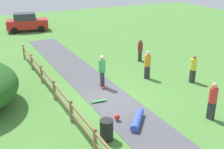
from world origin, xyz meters
TOP-DOWN VIEW (x-y plane):
  - ground_plane at (0.00, 0.00)m, footprint 60.00×60.00m
  - asphalt_path at (0.00, 0.00)m, footprint 2.40×28.00m
  - wooden_fence at (-2.60, 0.00)m, footprint 0.12×18.12m
  - trash_bin at (-1.80, -3.24)m, footprint 0.56×0.56m
  - skater_riding at (0.35, 1.58)m, footprint 0.46×0.82m
  - skater_fallen at (-0.07, -2.75)m, footprint 1.52×1.50m
  - skateboard_loose at (-0.66, -0.08)m, footprint 0.82×0.30m
  - bystander_maroon at (4.90, 4.57)m, footprint 0.54×0.54m
  - bystander_red at (3.22, -4.03)m, footprint 0.43×0.43m
  - bystander_yellow at (5.53, -0.28)m, footprint 0.40×0.40m
  - bystander_orange at (3.43, 1.50)m, footprint 0.47×0.47m
  - parked_car_red at (-0.34, 18.48)m, footprint 4.44×2.56m

SIDE VIEW (x-z plane):
  - ground_plane at x=0.00m, z-range 0.00..0.00m
  - asphalt_path at x=0.00m, z-range 0.00..0.02m
  - skateboard_loose at x=-0.66m, z-range 0.05..0.13m
  - skater_fallen at x=-0.07m, z-range 0.02..0.38m
  - trash_bin at x=-1.80m, z-range 0.00..0.90m
  - wooden_fence at x=-2.60m, z-range 0.12..1.22m
  - bystander_maroon at x=4.90m, z-range 0.08..1.71m
  - bystander_yellow at x=5.53m, z-range 0.09..1.81m
  - parked_car_red at x=-0.34m, z-range 0.00..1.92m
  - bystander_orange at x=3.43m, z-range 0.09..1.87m
  - bystander_red at x=3.22m, z-range 0.10..1.95m
  - skater_riding at x=0.35m, z-range 0.14..2.07m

